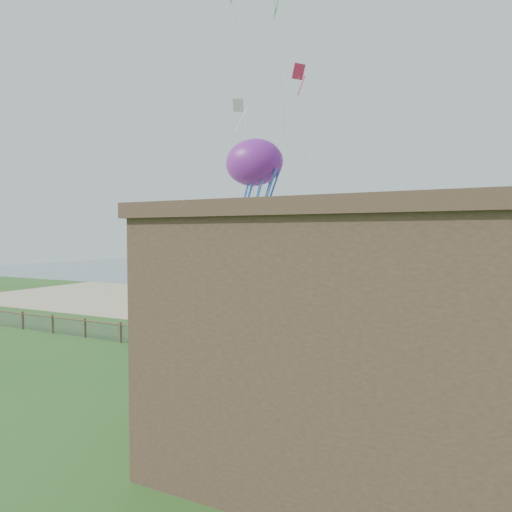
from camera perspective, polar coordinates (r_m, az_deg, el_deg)
The scene contains 10 objects.
ground at distance 21.47m, azimuth -15.73°, elevation -15.31°, with size 160.00×160.00×0.00m, color #2A5C1F.
sand_beach at distance 40.12m, azimuth 6.01°, elevation -6.85°, with size 72.00×20.00×0.02m, color #C0B08A.
ocean at distance 82.53m, azimuth 16.73°, elevation -2.10°, with size 160.00×68.00×0.02m, color slate.
chainlink_fence at distance 25.91m, azimuth -6.65°, elevation -10.85°, with size 36.20×0.20×1.25m, color brown, non-canonical shape.
motel at distance 14.46m, azimuth 23.07°, elevation -9.83°, with size 15.00×10.00×7.00m, color #4E3429.
motel_deck at distance 21.09m, azimuth 23.90°, elevation -15.05°, with size 15.00×2.00×0.50m, color brown.
picnic_table at distance 19.70m, azimuth -0.64°, elevation -15.72°, with size 1.77×1.34×0.75m, color brown, non-canonical shape.
octopus_kite at distance 32.03m, azimuth -0.25°, elevation 7.98°, with size 3.87×2.73×7.97m, color #ED2561, non-canonical shape.
kite_white at distance 39.27m, azimuth -2.25°, elevation 17.50°, with size 1.04×0.70×2.18m, color silver, non-canonical shape.
kite_red at distance 36.58m, azimuth 5.34°, elevation 21.34°, with size 1.11×0.70×1.98m, color #CD244B, non-canonical shape.
Camera 1 is at (13.77, -15.11, 6.55)m, focal length 32.00 mm.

